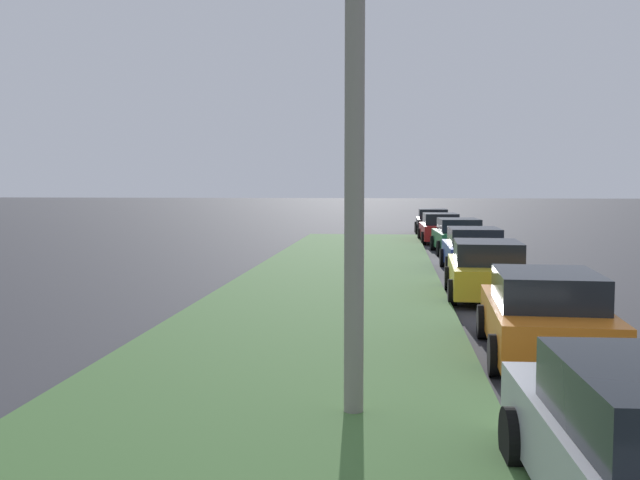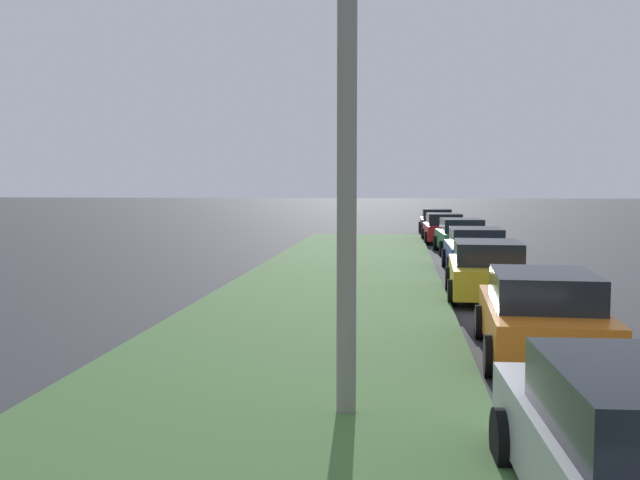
{
  "view_description": "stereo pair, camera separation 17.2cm",
  "coord_description": "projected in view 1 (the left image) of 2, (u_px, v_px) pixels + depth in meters",
  "views": [
    {
      "loc": [
        -0.38,
        4.46,
        2.91
      ],
      "look_at": [
        18.07,
        6.32,
        1.47
      ],
      "focal_mm": 40.82,
      "sensor_mm": 36.0,
      "label": 1
    },
    {
      "loc": [
        -0.37,
        4.29,
        2.91
      ],
      "look_at": [
        18.07,
        6.32,
        1.47
      ],
      "focal_mm": 40.82,
      "sensor_mm": 36.0,
      "label": 2
    }
  ],
  "objects": [
    {
      "name": "parked_car_black",
      "position": [
        433.0,
        222.0,
        42.36
      ],
      "size": [
        4.32,
        2.05,
        1.47
      ],
      "rotation": [
        0.0,
        0.0,
        -0.01
      ],
      "color": "black",
      "rests_on": "ground"
    },
    {
      "name": "parked_car_red",
      "position": [
        440.0,
        228.0,
        35.88
      ],
      "size": [
        4.35,
        2.11,
        1.47
      ],
      "rotation": [
        0.0,
        0.0,
        0.03
      ],
      "color": "red",
      "rests_on": "ground"
    },
    {
      "name": "streetlight",
      "position": [
        385.0,
        58.0,
        8.57
      ],
      "size": [
        0.36,
        2.87,
        7.5
      ],
      "color": "gray",
      "rests_on": "ground"
    },
    {
      "name": "parked_car_blue",
      "position": [
        473.0,
        250.0,
        24.04
      ],
      "size": [
        4.3,
        2.03,
        1.47
      ],
      "rotation": [
        0.0,
        0.0,
        -0.0
      ],
      "color": "#23389E",
      "rests_on": "ground"
    },
    {
      "name": "parked_car_orange",
      "position": [
        545.0,
        316.0,
        12.11
      ],
      "size": [
        4.39,
        2.19,
        1.47
      ],
      "rotation": [
        0.0,
        0.0,
        -0.05
      ],
      "color": "orange",
      "rests_on": "ground"
    },
    {
      "name": "grass_median",
      "position": [
        280.0,
        378.0,
        10.68
      ],
      "size": [
        60.0,
        6.0,
        0.12
      ],
      "primitive_type": "cube",
      "color": "#477238",
      "rests_on": "ground"
    },
    {
      "name": "parked_car_yellow",
      "position": [
        487.0,
        270.0,
        18.47
      ],
      "size": [
        4.37,
        2.15,
        1.47
      ],
      "rotation": [
        0.0,
        0.0,
        -0.04
      ],
      "color": "gold",
      "rests_on": "ground"
    },
    {
      "name": "parked_car_green",
      "position": [
        458.0,
        236.0,
        30.42
      ],
      "size": [
        4.37,
        2.16,
        1.47
      ],
      "rotation": [
        0.0,
        0.0,
        0.04
      ],
      "color": "#1E6B38",
      "rests_on": "ground"
    }
  ]
}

